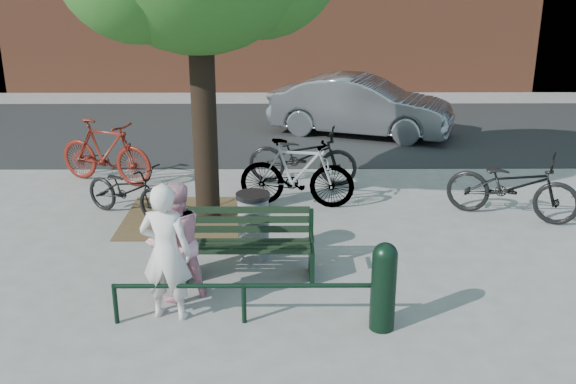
{
  "coord_description": "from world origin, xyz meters",
  "views": [
    {
      "loc": [
        0.47,
        -7.86,
        3.92
      ],
      "look_at": [
        0.53,
        1.0,
        0.87
      ],
      "focal_mm": 40.0,
      "sensor_mm": 36.0,
      "label": 1
    }
  ],
  "objects_px": {
    "bollard": "(384,283)",
    "person_left": "(166,252)",
    "person_right": "(176,242)",
    "park_bench": "(249,242)",
    "litter_bin": "(253,226)",
    "parked_car": "(361,106)",
    "bicycle_c": "(302,156)"
  },
  "relations": [
    {
      "from": "person_right",
      "to": "bicycle_c",
      "type": "distance_m",
      "value": 4.94
    },
    {
      "from": "bollard",
      "to": "litter_bin",
      "type": "distance_m",
      "value": 2.49
    },
    {
      "from": "park_bench",
      "to": "bollard",
      "type": "distance_m",
      "value": 2.14
    },
    {
      "from": "person_right",
      "to": "parked_car",
      "type": "height_order",
      "value": "person_right"
    },
    {
      "from": "park_bench",
      "to": "bicycle_c",
      "type": "distance_m",
      "value": 4.06
    },
    {
      "from": "parked_car",
      "to": "person_left",
      "type": "bearing_deg",
      "value": -179.79
    },
    {
      "from": "park_bench",
      "to": "bicycle_c",
      "type": "bearing_deg",
      "value": 78.24
    },
    {
      "from": "park_bench",
      "to": "person_left",
      "type": "distance_m",
      "value": 1.49
    },
    {
      "from": "person_left",
      "to": "bicycle_c",
      "type": "bearing_deg",
      "value": -98.23
    },
    {
      "from": "person_right",
      "to": "park_bench",
      "type": "bearing_deg",
      "value": -173.74
    },
    {
      "from": "person_right",
      "to": "bicycle_c",
      "type": "xyz_separation_m",
      "value": [
        1.69,
        4.63,
        -0.21
      ]
    },
    {
      "from": "park_bench",
      "to": "person_left",
      "type": "height_order",
      "value": "person_left"
    },
    {
      "from": "bollard",
      "to": "parked_car",
      "type": "bearing_deg",
      "value": 85.13
    },
    {
      "from": "bicycle_c",
      "to": "parked_car",
      "type": "distance_m",
      "value": 4.22
    },
    {
      "from": "person_right",
      "to": "parked_car",
      "type": "distance_m",
      "value": 9.14
    },
    {
      "from": "person_left",
      "to": "parked_car",
      "type": "relative_size",
      "value": 0.37
    },
    {
      "from": "bollard",
      "to": "person_left",
      "type": "bearing_deg",
      "value": 173.53
    },
    {
      "from": "park_bench",
      "to": "parked_car",
      "type": "distance_m",
      "value": 8.25
    },
    {
      "from": "person_left",
      "to": "person_right",
      "type": "relative_size",
      "value": 1.1
    },
    {
      "from": "park_bench",
      "to": "litter_bin",
      "type": "relative_size",
      "value": 1.76
    },
    {
      "from": "person_left",
      "to": "litter_bin",
      "type": "relative_size",
      "value": 1.7
    },
    {
      "from": "bicycle_c",
      "to": "parked_car",
      "type": "height_order",
      "value": "parked_car"
    },
    {
      "from": "parked_car",
      "to": "bollard",
      "type": "bearing_deg",
      "value": -164.6
    },
    {
      "from": "park_bench",
      "to": "bicycle_c",
      "type": "height_order",
      "value": "bicycle_c"
    },
    {
      "from": "person_left",
      "to": "bollard",
      "type": "bearing_deg",
      "value": -176.0
    },
    {
      "from": "park_bench",
      "to": "person_right",
      "type": "xyz_separation_m",
      "value": [
        -0.86,
        -0.66,
        0.29
      ]
    },
    {
      "from": "litter_bin",
      "to": "bicycle_c",
      "type": "xyz_separation_m",
      "value": [
        0.79,
        3.46,
        0.05
      ]
    },
    {
      "from": "bollard",
      "to": "litter_bin",
      "type": "height_order",
      "value": "bollard"
    },
    {
      "from": "litter_bin",
      "to": "person_left",
      "type": "bearing_deg",
      "value": -119.53
    },
    {
      "from": "person_left",
      "to": "bollard",
      "type": "distance_m",
      "value": 2.53
    },
    {
      "from": "bollard",
      "to": "parked_car",
      "type": "relative_size",
      "value": 0.24
    },
    {
      "from": "person_left",
      "to": "litter_bin",
      "type": "distance_m",
      "value": 1.93
    }
  ]
}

